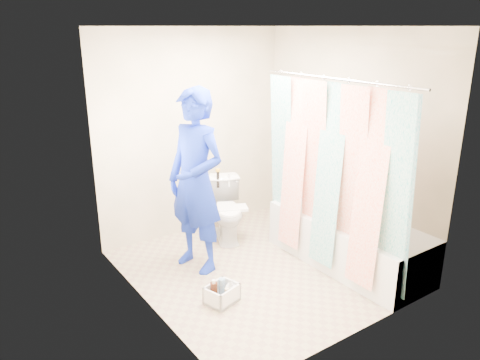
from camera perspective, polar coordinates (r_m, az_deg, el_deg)
floor at (r=4.94m, az=2.26°, el=-10.82°), size 2.60×2.60×0.00m
ceiling at (r=4.32m, az=2.68°, el=18.24°), size 2.40×2.60×0.02m
wall_back at (r=5.54m, az=-5.76°, el=5.66°), size 2.40×0.02×2.40m
wall_front at (r=3.59m, az=15.13°, el=-1.95°), size 2.40×0.02×2.40m
wall_left at (r=3.90m, az=-11.71°, el=-0.05°), size 0.02×2.60×2.40m
wall_right at (r=5.28m, az=12.91°, el=4.65°), size 0.02×2.60×2.40m
bathtub at (r=5.07m, az=13.01°, el=-7.14°), size 0.70×1.75×0.50m
curtain_rod at (r=4.37m, az=11.61°, el=11.99°), size 0.02×1.90×0.02m
shower_curtain at (r=4.56m, az=10.88°, el=0.32°), size 0.06×1.75×1.80m
toilet at (r=5.49m, az=-1.60°, el=-3.66°), size 0.64×0.79×0.70m
tank_lid at (r=5.36m, az=-1.42°, el=-3.50°), size 0.47×0.35×0.03m
tank_internals at (r=5.54m, az=-2.35°, el=0.29°), size 0.16×0.10×0.23m
plumber at (r=4.65m, az=-5.40°, el=-0.21°), size 0.62×0.78×1.86m
cleaning_caddy at (r=4.39m, az=-2.15°, el=-13.72°), size 0.33×0.29×0.21m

